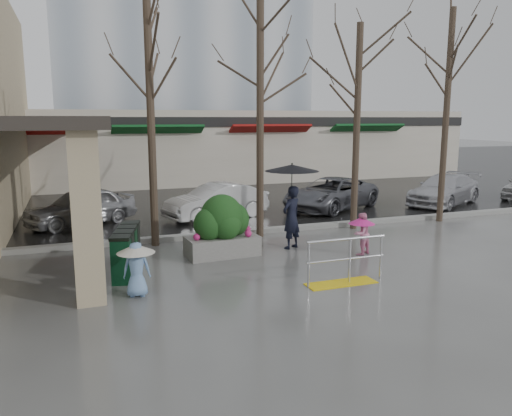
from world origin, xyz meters
TOP-DOWN VIEW (x-y plane):
  - ground at (0.00, 0.00)m, footprint 120.00×120.00m
  - street_asphalt at (0.00, 22.00)m, footprint 120.00×36.00m
  - curb at (0.00, 4.00)m, footprint 120.00×0.30m
  - canopy_slab at (-4.80, 8.00)m, footprint 2.80×18.00m
  - pillar_front at (-3.90, -0.50)m, footprint 0.55×0.55m
  - pillar_back at (-3.90, 6.00)m, footprint 0.55×0.55m
  - storefront_row at (2.00, 17.97)m, footprint 34.00×6.74m
  - office_tower at (4.00, 30.00)m, footprint 18.00×12.00m
  - handrail at (1.36, -1.20)m, footprint 1.90×0.50m
  - tree_west at (-2.00, 3.60)m, footprint 3.20×3.20m
  - tree_midwest at (1.20, 3.60)m, footprint 3.20×3.20m
  - tree_mideast at (4.50, 3.60)m, footprint 3.20×3.20m
  - tree_east at (8.00, 3.60)m, footprint 3.20×3.20m
  - woman at (1.51, 1.97)m, footprint 1.50×1.50m
  - child_pink at (3.00, 0.74)m, footprint 0.71×0.71m
  - child_blue at (-3.00, -0.44)m, footprint 0.77×0.77m
  - planter at (-0.50, 1.92)m, footprint 1.92×1.11m
  - news_boxes at (-3.03, 1.22)m, footprint 0.89×1.96m
  - car_a at (-3.92, 7.28)m, footprint 3.98×2.93m
  - car_b at (0.72, 6.79)m, footprint 4.04×2.31m
  - car_c at (5.48, 6.96)m, footprint 4.98×4.01m
  - car_d at (10.56, 6.37)m, footprint 4.67×3.52m

SIDE VIEW (x-z plane):
  - ground at x=0.00m, z-range 0.00..0.00m
  - street_asphalt at x=0.00m, z-range 0.00..0.01m
  - curb at x=0.00m, z-range 0.00..0.15m
  - handrail at x=1.36m, z-range -0.14..0.89m
  - news_boxes at x=-3.03m, z-range 0.00..1.07m
  - car_a at x=-3.92m, z-range 0.00..1.26m
  - car_b at x=0.72m, z-range 0.00..1.26m
  - car_c at x=5.48m, z-range 0.00..1.26m
  - car_d at x=10.56m, z-range 0.00..1.26m
  - child_pink at x=3.00m, z-range 0.09..1.22m
  - child_blue at x=-3.00m, z-range 0.14..1.28m
  - planter at x=-0.50m, z-range -0.04..1.60m
  - woman at x=1.51m, z-range 0.32..2.71m
  - pillar_front at x=-3.90m, z-range 0.00..3.50m
  - pillar_back at x=-3.90m, z-range 0.00..3.50m
  - storefront_row at x=2.00m, z-range 0.01..4.01m
  - canopy_slab at x=-4.80m, z-range 3.50..3.75m
  - tree_mideast at x=4.50m, z-range 1.61..8.11m
  - tree_west at x=-2.00m, z-range 1.68..8.48m
  - tree_midwest at x=1.20m, z-range 1.73..8.73m
  - tree_east at x=8.00m, z-range 1.78..8.98m
  - office_tower at x=4.00m, z-range 0.00..25.00m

